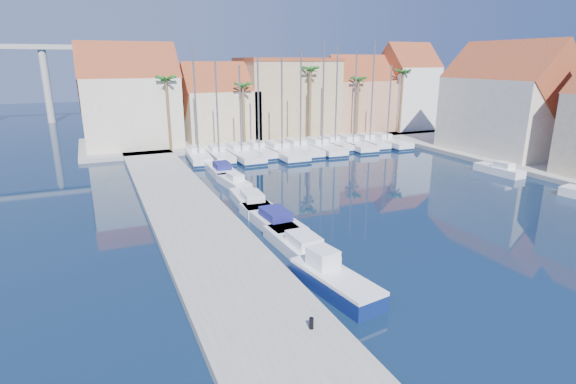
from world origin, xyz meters
name	(u,v)px	position (x,y,z in m)	size (l,w,h in m)	color
ground	(425,290)	(0.00, 0.00, 0.00)	(260.00, 260.00, 0.00)	black
quay_west	(197,226)	(-9.00, 13.50, 0.25)	(6.00, 77.00, 0.50)	gray
shore_north	(269,137)	(10.00, 48.00, 0.25)	(54.00, 16.00, 0.50)	gray
shore_east	(566,169)	(32.00, 15.00, 0.25)	(12.00, 60.00, 0.50)	gray
bollard	(311,323)	(-7.41, -1.44, 0.76)	(0.21, 0.21, 0.51)	black
fishing_boat	(334,279)	(-4.46, 1.85, 0.67)	(2.78, 5.98, 2.01)	#0E1D54
motorboat_west_0	(300,245)	(-3.99, 7.03, 0.51)	(2.33, 6.75, 1.40)	white
motorboat_west_1	(272,219)	(-3.80, 12.18, 0.51)	(2.66, 7.35, 1.40)	white
motorboat_west_2	(251,201)	(-3.80, 16.93, 0.51)	(2.54, 6.72, 1.40)	white
motorboat_west_3	(234,182)	(-3.27, 23.40, 0.51)	(2.12, 5.29, 1.40)	white
motorboat_west_4	(221,170)	(-3.07, 28.62, 0.51)	(2.40, 6.87, 1.40)	white
motorboat_east_1	(500,170)	(24.00, 16.82, 0.51)	(1.99, 5.35, 1.40)	white
sailboat_0	(198,155)	(-3.75, 36.41, 0.62)	(3.08, 8.98, 13.23)	white
sailboat_1	(218,154)	(-1.33, 36.14, 0.60)	(2.43, 8.55, 11.76)	white
sailboat_2	(240,153)	(1.37, 35.91, 0.56)	(3.23, 11.00, 11.07)	white
sailboat_3	(258,150)	(4.00, 36.66, 0.60)	(2.57, 8.72, 12.10)	white
sailboat_4	(280,151)	(6.50, 35.32, 0.56)	(3.15, 11.72, 12.14)	white
sailboat_5	(299,148)	(9.53, 36.20, 0.58)	(3.14, 10.58, 12.78)	white
sailboat_6	(320,147)	(12.45, 35.74, 0.59)	(3.03, 10.61, 13.91)	white
sailboat_7	(333,143)	(15.15, 36.97, 0.64)	(2.59, 8.32, 13.64)	white
sailboat_8	(351,143)	(17.55, 36.22, 0.58)	(3.47, 10.62, 12.73)	white
sailboat_9	(368,141)	(20.39, 36.32, 0.64)	(2.87, 8.73, 14.18)	white
sailboat_10	(385,141)	(22.81, 35.78, 0.57)	(2.72, 9.78, 11.03)	white
building_0	(130,100)	(-10.00, 47.00, 6.52)	(12.30, 9.00, 13.50)	beige
building_1	(219,106)	(2.00, 47.00, 5.30)	(10.30, 8.00, 11.00)	tan
building_2	(287,97)	(13.00, 48.00, 6.26)	(14.20, 10.20, 11.50)	tan
building_3	(357,97)	(25.00, 47.00, 5.86)	(10.30, 8.00, 12.00)	tan
building_4	(406,89)	(34.00, 46.00, 6.97)	(8.30, 8.00, 14.00)	silver
building_6	(506,103)	(32.00, 24.00, 6.52)	(9.00, 14.30, 13.50)	beige
palm_0	(166,82)	(-6.00, 42.00, 9.08)	(2.60, 2.60, 10.15)	brown
palm_1	(243,88)	(4.00, 42.00, 8.14)	(2.60, 2.60, 9.15)	brown
palm_2	(310,72)	(14.00, 42.00, 10.02)	(2.60, 2.60, 11.15)	brown
palm_3	(359,81)	(22.00, 42.00, 8.61)	(2.60, 2.60, 9.65)	brown
palm_4	(403,74)	(30.00, 42.00, 9.55)	(2.60, 2.60, 10.65)	brown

